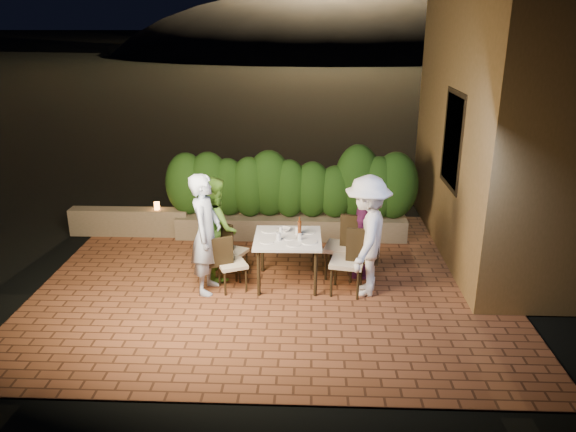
# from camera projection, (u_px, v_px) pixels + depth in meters

# --- Properties ---
(ground) EXTENTS (400.00, 400.00, 0.00)m
(ground) POSITION_uv_depth(u_px,v_px,m) (272.00, 295.00, 8.24)
(ground) COLOR black
(ground) RESTS_ON ground
(terrace_floor) EXTENTS (7.00, 6.00, 0.15)m
(terrace_floor) POSITION_uv_depth(u_px,v_px,m) (274.00, 283.00, 8.73)
(terrace_floor) COLOR brown
(terrace_floor) RESTS_ON ground
(building_wall) EXTENTS (1.60, 5.00, 5.00)m
(building_wall) POSITION_uv_depth(u_px,v_px,m) (498.00, 104.00, 9.16)
(building_wall) COLOR olive
(building_wall) RESTS_ON ground
(window_pane) EXTENTS (0.08, 1.00, 1.40)m
(window_pane) POSITION_uv_depth(u_px,v_px,m) (454.00, 140.00, 8.88)
(window_pane) COLOR black
(window_pane) RESTS_ON building_wall
(window_frame) EXTENTS (0.06, 1.15, 1.55)m
(window_frame) POSITION_uv_depth(u_px,v_px,m) (454.00, 140.00, 8.88)
(window_frame) COLOR black
(window_frame) RESTS_ON building_wall
(planter) EXTENTS (4.20, 0.55, 0.40)m
(planter) POSITION_uv_depth(u_px,v_px,m) (291.00, 226.00, 10.33)
(planter) COLOR #736349
(planter) RESTS_ON ground
(hedge) EXTENTS (4.00, 0.70, 1.10)m
(hedge) POSITION_uv_depth(u_px,v_px,m) (291.00, 187.00, 10.08)
(hedge) COLOR #1B3D10
(hedge) RESTS_ON planter
(parapet) EXTENTS (2.20, 0.30, 0.50)m
(parapet) POSITION_uv_depth(u_px,v_px,m) (130.00, 222.00, 10.43)
(parapet) COLOR #736349
(parapet) RESTS_ON ground
(hill) EXTENTS (52.00, 40.00, 22.00)m
(hill) POSITION_uv_depth(u_px,v_px,m) (323.00, 89.00, 66.03)
(hill) COLOR black
(hill) RESTS_ON ground
(dining_table) EXTENTS (1.01, 1.01, 0.75)m
(dining_table) POSITION_uv_depth(u_px,v_px,m) (288.00, 260.00, 8.45)
(dining_table) COLOR white
(dining_table) RESTS_ON ground
(plate_nw) EXTENTS (0.20, 0.20, 0.01)m
(plate_nw) POSITION_uv_depth(u_px,v_px,m) (267.00, 241.00, 8.16)
(plate_nw) COLOR white
(plate_nw) RESTS_ON dining_table
(plate_sw) EXTENTS (0.24, 0.24, 0.01)m
(plate_sw) POSITION_uv_depth(u_px,v_px,m) (269.00, 230.00, 8.58)
(plate_sw) COLOR white
(plate_sw) RESTS_ON dining_table
(plate_ne) EXTENTS (0.24, 0.24, 0.01)m
(plate_ne) POSITION_uv_depth(u_px,v_px,m) (309.00, 242.00, 8.14)
(plate_ne) COLOR white
(plate_ne) RESTS_ON dining_table
(plate_se) EXTENTS (0.20, 0.20, 0.01)m
(plate_se) POSITION_uv_depth(u_px,v_px,m) (309.00, 232.00, 8.52)
(plate_se) COLOR white
(plate_se) RESTS_ON dining_table
(plate_centre) EXTENTS (0.19, 0.19, 0.01)m
(plate_centre) POSITION_uv_depth(u_px,v_px,m) (289.00, 238.00, 8.29)
(plate_centre) COLOR white
(plate_centre) RESTS_ON dining_table
(plate_front) EXTENTS (0.21, 0.21, 0.01)m
(plate_front) POSITION_uv_depth(u_px,v_px,m) (294.00, 244.00, 8.05)
(plate_front) COLOR white
(plate_front) RESTS_ON dining_table
(glass_nw) EXTENTS (0.07, 0.07, 0.12)m
(glass_nw) POSITION_uv_depth(u_px,v_px,m) (278.00, 237.00, 8.19)
(glass_nw) COLOR silver
(glass_nw) RESTS_ON dining_table
(glass_sw) EXTENTS (0.06, 0.06, 0.10)m
(glass_sw) POSITION_uv_depth(u_px,v_px,m) (281.00, 229.00, 8.50)
(glass_sw) COLOR silver
(glass_sw) RESTS_ON dining_table
(glass_ne) EXTENTS (0.06, 0.06, 0.10)m
(glass_ne) POSITION_uv_depth(u_px,v_px,m) (300.00, 237.00, 8.19)
(glass_ne) COLOR silver
(glass_ne) RESTS_ON dining_table
(glass_se) EXTENTS (0.07, 0.07, 0.12)m
(glass_se) POSITION_uv_depth(u_px,v_px,m) (298.00, 230.00, 8.43)
(glass_se) COLOR silver
(glass_se) RESTS_ON dining_table
(beer_bottle) EXTENTS (0.06, 0.06, 0.29)m
(beer_bottle) POSITION_uv_depth(u_px,v_px,m) (299.00, 226.00, 8.35)
(beer_bottle) COLOR #55260E
(beer_bottle) RESTS_ON dining_table
(bowl) EXTENTS (0.25, 0.25, 0.05)m
(bowl) POSITION_uv_depth(u_px,v_px,m) (284.00, 230.00, 8.57)
(bowl) COLOR white
(bowl) RESTS_ON dining_table
(chair_left_front) EXTENTS (0.52, 0.52, 0.84)m
(chair_left_front) POSITION_uv_depth(u_px,v_px,m) (232.00, 263.00, 8.25)
(chair_left_front) COLOR black
(chair_left_front) RESTS_ON ground
(chair_left_back) EXTENTS (0.52, 0.52, 0.85)m
(chair_left_back) POSITION_uv_depth(u_px,v_px,m) (232.00, 251.00, 8.68)
(chair_left_back) COLOR black
(chair_left_back) RESTS_ON ground
(chair_right_front) EXTENTS (0.55, 0.55, 1.01)m
(chair_right_front) POSITION_uv_depth(u_px,v_px,m) (347.00, 261.00, 8.12)
(chair_right_front) COLOR black
(chair_right_front) RESTS_ON ground
(chair_right_back) EXTENTS (0.57, 0.57, 1.02)m
(chair_right_back) POSITION_uv_depth(u_px,v_px,m) (341.00, 246.00, 8.65)
(chair_right_back) COLOR black
(chair_right_back) RESTS_ON ground
(diner_blue) EXTENTS (0.49, 0.69, 1.79)m
(diner_blue) POSITION_uv_depth(u_px,v_px,m) (206.00, 234.00, 8.06)
(diner_blue) COLOR #ADC1DE
(diner_blue) RESTS_ON ground
(diner_green) EXTENTS (0.87, 0.95, 1.59)m
(diner_green) POSITION_uv_depth(u_px,v_px,m) (215.00, 227.00, 8.59)
(diner_green) COLOR #73C03C
(diner_green) RESTS_ON ground
(diner_white) EXTENTS (0.91, 1.27, 1.77)m
(diner_white) POSITION_uv_depth(u_px,v_px,m) (367.00, 236.00, 8.00)
(diner_white) COLOR white
(diner_white) RESTS_ON ground
(diner_purple) EXTENTS (0.62, 0.97, 1.54)m
(diner_purple) POSITION_uv_depth(u_px,v_px,m) (364.00, 229.00, 8.59)
(diner_purple) COLOR #6C2460
(diner_purple) RESTS_ON ground
(parapet_lamp) EXTENTS (0.10, 0.10, 0.14)m
(parapet_lamp) POSITION_uv_depth(u_px,v_px,m) (157.00, 206.00, 10.30)
(parapet_lamp) COLOR orange
(parapet_lamp) RESTS_ON parapet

